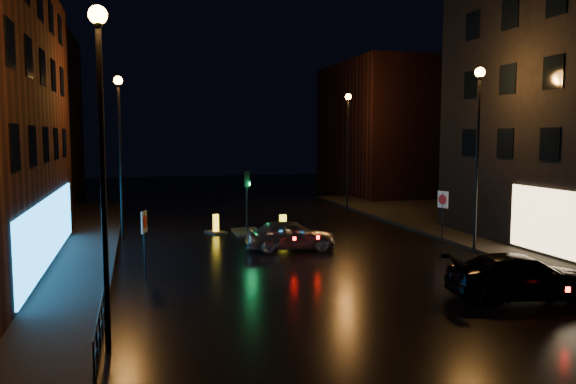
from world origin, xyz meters
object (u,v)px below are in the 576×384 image
dark_sedan (522,276)px  road_sign_right (443,204)px  road_sign_left (144,228)px  bollard_near (283,232)px  traffic_signal (247,224)px  silver_hatchback (291,235)px  bollard_far (216,229)px

dark_sedan → road_sign_right: bearing=-8.8°
road_sign_right → road_sign_left: bearing=-7.8°
bollard_near → traffic_signal: bearing=120.9°
silver_hatchback → dark_sedan: (5.28, -9.55, 0.00)m
road_sign_left → road_sign_right: bearing=31.2°
silver_hatchback → road_sign_right: size_ratio=1.63×
traffic_signal → silver_hatchback: traffic_signal is taller
bollard_near → road_sign_right: 8.35m
silver_hatchback → road_sign_left: road_sign_left is taller
bollard_near → road_sign_left: road_sign_left is taller
bollard_far → bollard_near: bearing=-58.0°
bollard_far → road_sign_right: (10.76, -5.46, 1.70)m
road_sign_left → silver_hatchback: bearing=44.9°
road_sign_right → silver_hatchback: bearing=-20.6°
silver_hatchback → road_sign_left: (-6.68, -3.42, 1.18)m
bollard_near → road_sign_right: bearing=-33.9°
dark_sedan → bollard_far: size_ratio=3.50×
dark_sedan → road_sign_left: (-11.96, 6.12, 1.17)m
road_sign_right → traffic_signal: bearing=-50.1°
dark_sedan → road_sign_right: 10.07m
bollard_near → road_sign_right: road_sign_right is taller
bollard_near → bollard_far: bearing=135.1°
bollard_near → road_sign_left: size_ratio=0.60×
dark_sedan → road_sign_left: size_ratio=1.96×
silver_hatchback → bollard_far: size_ratio=2.97×
dark_sedan → bollard_near: bearing=27.5°
bollard_far → silver_hatchback: bearing=-87.2°
silver_hatchback → dark_sedan: 10.91m
traffic_signal → road_sign_left: traffic_signal is taller
traffic_signal → bollard_near: size_ratio=2.28×
bollard_far → road_sign_left: size_ratio=0.56×
silver_hatchback → road_sign_left: 7.60m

